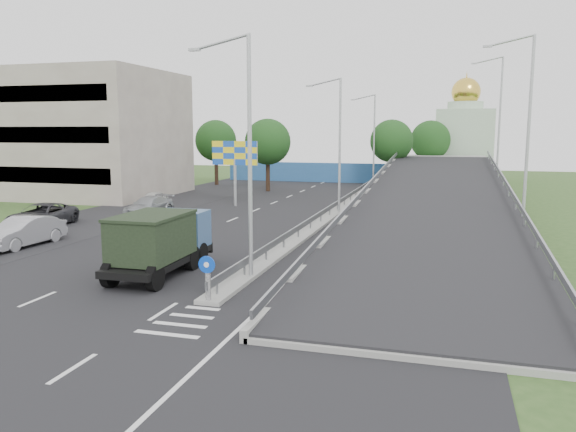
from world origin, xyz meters
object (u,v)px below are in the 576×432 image
(church, at_px, (464,139))
(billboard, at_px, (235,157))
(sign_bollard, at_px, (208,278))
(parked_car_d, at_px, (149,206))
(lamp_post_far, at_px, (372,136))
(parked_car_b, at_px, (23,232))
(lamp_post_near, at_px, (245,144))
(lamp_post_mid, at_px, (337,138))
(dump_truck, at_px, (161,240))
(parked_car_c, at_px, (42,216))
(parked_car_e, at_px, (153,200))

(church, bearing_deg, billboard, -120.70)
(sign_bollard, distance_m, parked_car_d, 23.55)
(lamp_post_far, xyz_separation_m, parked_car_b, (-14.31, -36.83, -4.98))
(lamp_post_far, height_order, church, church)
(lamp_post_near, distance_m, lamp_post_mid, 20.00)
(billboard, height_order, dump_truck, billboard)
(dump_truck, bearing_deg, sign_bollard, -44.18)
(sign_bollard, distance_m, parked_car_b, 15.83)
(dump_truck, relative_size, parked_car_b, 1.29)
(parked_car_b, relative_size, parked_car_c, 0.89)
(lamp_post_near, height_order, lamp_post_far, same)
(parked_car_b, distance_m, parked_car_e, 16.21)
(lamp_post_far, bearing_deg, church, 54.76)
(parked_car_e, bearing_deg, church, 44.47)
(dump_truck, xyz_separation_m, parked_car_b, (-10.35, 3.39, -0.74))
(parked_car_d, bearing_deg, church, 63.15)
(lamp_post_far, height_order, parked_car_d, lamp_post_far)
(billboard, distance_m, parked_car_d, 8.65)
(billboard, height_order, parked_car_c, billboard)
(lamp_post_mid, bearing_deg, parked_car_b, -130.38)
(lamp_post_mid, xyz_separation_m, parked_car_d, (-13.60, -4.52, -5.11))
(dump_truck, distance_m, parked_car_c, 16.25)
(parked_car_b, xyz_separation_m, parked_car_c, (-3.28, 5.42, -0.04))
(dump_truck, bearing_deg, parked_car_b, 160.87)
(billboard, distance_m, parked_car_e, 7.67)
(church, height_order, dump_truck, church)
(church, distance_m, parked_car_c, 53.27)
(dump_truck, distance_m, parked_car_d, 18.44)
(lamp_post_mid, bearing_deg, billboard, 167.62)
(lamp_post_far, relative_size, billboard, 1.83)
(sign_bollard, distance_m, dump_truck, 5.31)
(dump_truck, relative_size, parked_car_d, 1.34)
(lamp_post_mid, height_order, parked_car_d, lamp_post_mid)
(lamp_post_mid, height_order, church, church)
(sign_bollard, xyz_separation_m, parked_car_d, (-13.49, 19.30, -0.33))
(sign_bollard, distance_m, lamp_post_mid, 24.30)
(parked_car_c, bearing_deg, parked_car_e, 70.92)
(parked_car_e, bearing_deg, lamp_post_near, -60.92)
(lamp_post_far, relative_size, church, 0.73)
(parked_car_b, distance_m, parked_car_d, 12.33)
(parked_car_e, bearing_deg, parked_car_c, -111.03)
(parked_car_b, height_order, parked_car_e, parked_car_b)
(lamp_post_far, distance_m, parked_car_d, 28.50)
(lamp_post_mid, relative_size, lamp_post_far, 1.00)
(lamp_post_mid, height_order, billboard, lamp_post_mid)
(church, distance_m, parked_car_e, 43.15)
(dump_truck, xyz_separation_m, parked_car_c, (-13.63, 8.81, -0.78))
(parked_car_d, bearing_deg, billboard, 59.96)
(lamp_post_far, xyz_separation_m, dump_truck, (-3.96, -40.21, -4.24))
(billboard, xyz_separation_m, dump_truck, (5.15, -22.21, -2.62))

